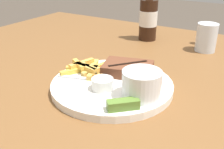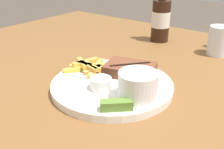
{
  "view_description": "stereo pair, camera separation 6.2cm",
  "coord_description": "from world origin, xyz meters",
  "views": [
    {
      "loc": [
        0.29,
        -0.49,
        1.05
      ],
      "look_at": [
        0.0,
        0.0,
        0.78
      ],
      "focal_mm": 42.0,
      "sensor_mm": 36.0,
      "label": 1
    },
    {
      "loc": [
        0.35,
        -0.45,
        1.05
      ],
      "look_at": [
        0.0,
        0.0,
        0.78
      ],
      "focal_mm": 42.0,
      "sensor_mm": 36.0,
      "label": 2
    }
  ],
  "objects": [
    {
      "name": "steak_portion",
      "position": [
        0.01,
        0.06,
        0.78
      ],
      "size": [
        0.14,
        0.12,
        0.03
      ],
      "color": "brown",
      "rests_on": "dinner_plate"
    },
    {
      "name": "coleslaw_cup",
      "position": [
        0.09,
        -0.03,
        0.79
      ],
      "size": [
        0.09,
        0.09,
        0.06
      ],
      "color": "white",
      "rests_on": "dinner_plate"
    },
    {
      "name": "fries_pile",
      "position": [
        -0.08,
        0.02,
        0.77
      ],
      "size": [
        0.11,
        0.13,
        0.02
      ],
      "color": "#DBAB53",
      "rests_on": "dinner_plate"
    },
    {
      "name": "pickle_spear",
      "position": [
        0.08,
        -0.09,
        0.77
      ],
      "size": [
        0.06,
        0.06,
        0.02
      ],
      "color": "#567A2D",
      "rests_on": "dinner_plate"
    },
    {
      "name": "salt_shaker",
      "position": [
        0.1,
        0.47,
        0.78
      ],
      "size": [
        0.03,
        0.03,
        0.07
      ],
      "color": "white",
      "rests_on": "dining_table"
    },
    {
      "name": "beer_bottle",
      "position": [
        -0.09,
        0.42,
        0.83
      ],
      "size": [
        0.07,
        0.07,
        0.24
      ],
      "color": "black",
      "rests_on": "dining_table"
    },
    {
      "name": "dining_table",
      "position": [
        0.0,
        0.0,
        0.68
      ],
      "size": [
        1.47,
        1.27,
        0.74
      ],
      "color": "brown",
      "rests_on": "ground_plane"
    },
    {
      "name": "dinner_plate",
      "position": [
        0.0,
        0.0,
        0.75
      ],
      "size": [
        0.29,
        0.29,
        0.02
      ],
      "color": "white",
      "rests_on": "dining_table"
    },
    {
      "name": "knife_utensil",
      "position": [
        -0.02,
        0.03,
        0.76
      ],
      "size": [
        0.02,
        0.17,
        0.01
      ],
      "rotation": [
        0.0,
        0.0,
        1.61
      ],
      "color": "#B7B7BC",
      "rests_on": "dinner_plate"
    },
    {
      "name": "dipping_sauce_cup",
      "position": [
        -0.0,
        -0.04,
        0.78
      ],
      "size": [
        0.05,
        0.05,
        0.03
      ],
      "color": "silver",
      "rests_on": "dinner_plate"
    },
    {
      "name": "drinking_glass",
      "position": [
        0.13,
        0.4,
        0.79
      ],
      "size": [
        0.07,
        0.07,
        0.09
      ],
      "color": "silver",
      "rests_on": "dining_table"
    },
    {
      "name": "fork_utensil",
      "position": [
        -0.07,
        -0.02,
        0.76
      ],
      "size": [
        0.13,
        0.05,
        0.0
      ],
      "rotation": [
        0.0,
        0.0,
        6.6
      ],
      "color": "#B7B7BC",
      "rests_on": "dinner_plate"
    }
  ]
}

